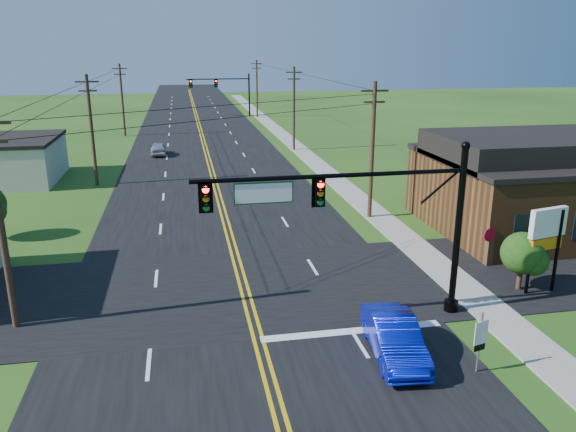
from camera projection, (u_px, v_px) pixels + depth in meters
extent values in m
cube|color=black|center=(204.00, 150.00, 62.46)|extent=(16.00, 220.00, 0.04)
cube|color=black|center=(241.00, 289.00, 26.75)|extent=(70.00, 10.00, 0.04)
cube|color=gray|center=(317.00, 164.00, 54.93)|extent=(2.00, 160.00, 0.08)
cylinder|color=black|center=(458.00, 233.00, 23.52)|extent=(0.28, 0.28, 7.20)
cylinder|color=black|center=(451.00, 306.00, 24.50)|extent=(0.60, 0.60, 0.50)
sphere|color=black|center=(466.00, 146.00, 22.44)|extent=(0.36, 0.36, 0.36)
cylinder|color=black|center=(332.00, 176.00, 21.75)|extent=(11.00, 0.18, 0.18)
cube|color=#05591F|center=(264.00, 193.00, 21.43)|extent=(2.30, 0.06, 0.85)
cylinder|color=black|center=(249.00, 94.00, 91.18)|extent=(0.28, 0.28, 7.20)
cylinder|color=black|center=(250.00, 115.00, 92.16)|extent=(0.60, 0.60, 0.50)
sphere|color=black|center=(249.00, 70.00, 90.11)|extent=(0.36, 0.36, 0.36)
cylinder|color=black|center=(218.00, 79.00, 89.59)|extent=(10.00, 0.18, 0.18)
cube|color=#05591F|center=(198.00, 83.00, 89.18)|extent=(2.30, 0.06, 0.85)
cube|color=brown|center=(546.00, 194.00, 35.33)|extent=(14.00, 11.00, 4.40)
cube|color=black|center=(551.00, 157.00, 34.64)|extent=(14.20, 11.20, 0.30)
cylinder|color=#342117|center=(1.00, 223.00, 21.87)|extent=(0.28, 0.28, 9.00)
cylinder|color=#342117|center=(92.00, 131.00, 45.36)|extent=(0.28, 0.28, 9.00)
cube|color=#342117|center=(87.00, 82.00, 44.23)|extent=(1.80, 0.12, 0.12)
cube|color=#342117|center=(88.00, 91.00, 44.43)|extent=(1.40, 0.12, 0.12)
cylinder|color=#342117|center=(122.00, 100.00, 70.74)|extent=(0.28, 0.28, 9.00)
cube|color=#342117|center=(120.00, 68.00, 69.60)|extent=(1.80, 0.12, 0.12)
cube|color=#342117|center=(120.00, 74.00, 69.80)|extent=(1.40, 0.12, 0.12)
cylinder|color=#342117|center=(372.00, 152.00, 36.59)|extent=(0.28, 0.28, 9.00)
cube|color=#342117|center=(375.00, 91.00, 35.46)|extent=(1.80, 0.12, 0.12)
cube|color=#342117|center=(374.00, 102.00, 35.66)|extent=(1.40, 0.12, 0.12)
cylinder|color=#342117|center=(294.00, 109.00, 61.03)|extent=(0.28, 0.28, 9.00)
cube|color=#342117|center=(294.00, 72.00, 59.89)|extent=(1.80, 0.12, 0.12)
cube|color=#342117|center=(294.00, 79.00, 60.09)|extent=(1.40, 0.12, 0.12)
cylinder|color=#342117|center=(257.00, 89.00, 89.22)|extent=(0.28, 0.28, 9.00)
cube|color=#342117|center=(256.00, 64.00, 88.08)|extent=(1.80, 0.12, 0.12)
cube|color=#342117|center=(257.00, 68.00, 88.29)|extent=(1.40, 0.12, 0.12)
cylinder|color=#342117|center=(431.00, 186.00, 42.50)|extent=(0.24, 0.24, 1.85)
sphere|color=#193C0E|center=(432.00, 164.00, 42.01)|extent=(3.00, 3.00, 3.00)
cylinder|color=#342117|center=(520.00, 277.00, 26.54)|extent=(0.24, 0.24, 1.32)
sphere|color=#193C0E|center=(523.00, 253.00, 26.19)|extent=(2.00, 2.00, 2.00)
imported|color=#0713AA|center=(394.00, 338.00, 20.75)|extent=(2.08, 4.76, 1.52)
imported|color=#AFAFB4|center=(158.00, 149.00, 59.19)|extent=(1.74, 4.06, 1.37)
cylinder|color=slate|center=(480.00, 343.00, 19.63)|extent=(0.09, 0.09, 2.34)
cube|color=white|center=(482.00, 326.00, 19.40)|extent=(0.57, 0.19, 0.32)
cube|color=white|center=(481.00, 337.00, 19.53)|extent=(0.57, 0.19, 0.58)
cube|color=black|center=(480.00, 347.00, 19.65)|extent=(0.47, 0.16, 0.23)
cylinder|color=slate|center=(488.00, 249.00, 29.19)|extent=(0.08, 0.08, 2.03)
cylinder|color=#A4091D|center=(490.00, 235.00, 28.94)|extent=(0.77, 0.20, 0.77)
cylinder|color=black|center=(531.00, 254.00, 25.69)|extent=(0.19, 0.19, 4.03)
cylinder|color=black|center=(557.00, 252.00, 25.93)|extent=(0.19, 0.19, 4.03)
cube|color=silver|center=(548.00, 222.00, 25.38)|extent=(2.03, 0.73, 1.34)
cube|color=#CC720C|center=(545.00, 243.00, 25.68)|extent=(1.80, 0.64, 0.56)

